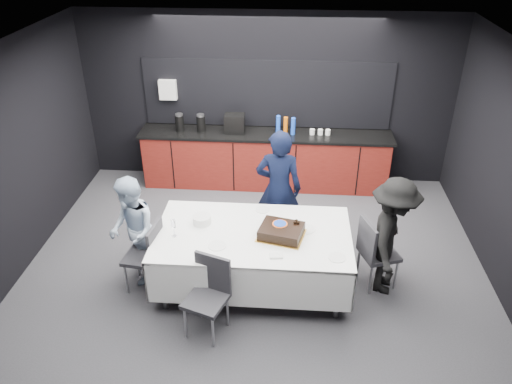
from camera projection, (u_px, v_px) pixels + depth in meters
ground at (255, 264)px, 6.64m from camera, size 6.00×6.00×0.00m
room_shell at (255, 135)px, 5.71m from camera, size 6.04×5.04×2.82m
kitchenette at (264, 155)px, 8.28m from camera, size 4.10×0.64×2.05m
party_table at (253, 242)px, 5.97m from camera, size 2.32×1.32×0.78m
cake_assembly at (281, 231)px, 5.82m from camera, size 0.61×0.54×0.17m
plate_stack at (202, 220)px, 6.06m from camera, size 0.22×0.22×0.10m
loose_plate_near at (217, 246)px, 5.68m from camera, size 0.21×0.21×0.01m
loose_plate_right_a at (307, 229)px, 5.97m from camera, size 0.21×0.21×0.01m
loose_plate_right_b at (337, 257)px, 5.49m from camera, size 0.20×0.20×0.01m
loose_plate_far at (263, 210)px, 6.34m from camera, size 0.18×0.18×0.01m
fork_pile at (276, 256)px, 5.50m from camera, size 0.16×0.11×0.02m
champagne_flute at (173, 225)px, 5.77m from camera, size 0.06×0.06×0.22m
chair_left at (148, 252)px, 5.98m from camera, size 0.47×0.47×0.92m
chair_right at (374, 249)px, 6.04m from camera, size 0.54×0.54×0.92m
chair_near at (209, 290)px, 5.39m from camera, size 0.54×0.54×0.92m
person_center at (279, 189)px, 6.67m from camera, size 0.64×0.44×1.69m
person_left at (132, 231)px, 6.06m from camera, size 0.79×0.85×1.41m
person_right at (391, 237)px, 5.87m from camera, size 0.77×1.08×1.52m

